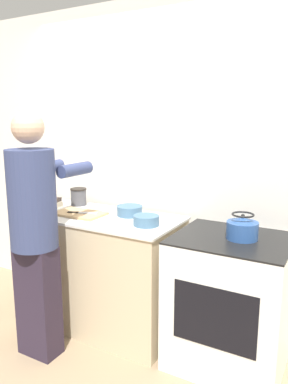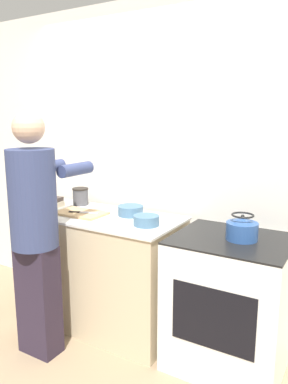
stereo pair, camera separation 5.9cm
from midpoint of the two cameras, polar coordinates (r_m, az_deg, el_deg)
ground_plane at (r=2.94m, az=-4.27°, el=-23.68°), size 12.00×12.00×0.00m
wall_back at (r=3.05m, az=2.86°, el=4.11°), size 8.00×0.05×2.60m
counter at (r=3.14m, az=-7.48°, el=-11.67°), size 1.33×0.64×0.92m
oven at (r=2.71m, az=12.26°, el=-15.95°), size 0.75×0.66×0.91m
person at (r=2.68m, az=-16.86°, el=-5.23°), size 0.36×0.60×1.72m
cutting_board at (r=3.02m, az=-10.33°, el=-3.25°), size 0.40×0.25×0.02m
knife at (r=3.00m, az=-10.08°, el=-3.12°), size 0.24×0.11×0.01m
kettle at (r=2.50m, az=14.09°, el=-5.38°), size 0.20×0.20×0.17m
bowl_prep at (r=2.94m, az=-2.77°, el=-2.87°), size 0.20×0.20×0.08m
bowl_mixing at (r=2.68m, az=-0.28°, el=-4.35°), size 0.19×0.19×0.07m
canister_jar at (r=3.33m, az=-10.45°, el=-0.71°), size 0.14×0.14×0.15m
book_stack at (r=3.29m, az=-15.54°, el=-1.69°), size 0.24×0.25×0.08m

